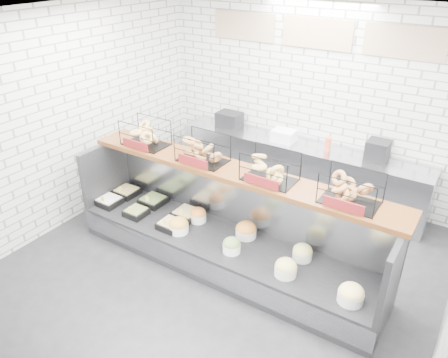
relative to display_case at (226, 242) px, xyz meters
The scene contains 5 objects.
ground 0.47m from the display_case, 87.96° to the right, with size 5.50×5.50×0.00m, color black.
room_shell 1.75m from the display_case, 87.30° to the left, with size 5.02×5.51×3.01m.
display_case is the anchor object (origin of this frame).
bagel_shelf 1.06m from the display_case, 85.36° to the left, with size 4.10×0.50×0.40m.
prep_counter 2.09m from the display_case, 89.79° to the left, with size 4.00×0.60×1.20m.
Camera 1 is at (2.38, -3.40, 3.58)m, focal length 35.00 mm.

